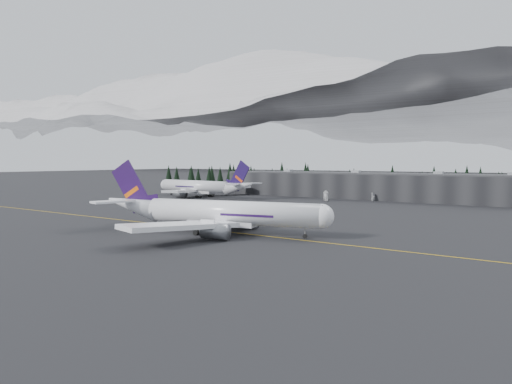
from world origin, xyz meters
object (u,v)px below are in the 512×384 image
Objects in this scene: jet_parked at (203,187)px; gse_vehicle_b at (373,200)px; terminal at (375,185)px; jet_main at (212,212)px; gse_vehicle_a at (326,200)px.

jet_parked is 15.67× the size of gse_vehicle_b.
jet_parked reaches higher than gse_vehicle_b.
jet_main is (3.70, -130.37, -0.97)m from terminal.
terminal is 86.68m from jet_parked.
jet_parked reaches higher than gse_vehicle_a.
jet_main is 113.57m from gse_vehicle_b.
jet_main is 115.90m from jet_parked.
jet_parked reaches higher than terminal.
gse_vehicle_b is (79.53, 27.73, -4.63)m from jet_parked.
gse_vehicle_b is at bearing -72.79° from terminal.
gse_vehicle_b is (1.53, 113.47, -4.63)m from jet_main.
jet_main is at bearing -71.19° from gse_vehicle_a.
gse_vehicle_b is (17.63, 12.90, 0.02)m from gse_vehicle_a.
terminal is 130.43m from jet_main.
jet_main reaches higher than gse_vehicle_b.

